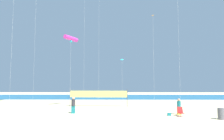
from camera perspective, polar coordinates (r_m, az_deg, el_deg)
name	(u,v)px	position (r m, az deg, el deg)	size (l,w,h in m)	color
ground_plane	(94,119)	(17.71, -5.32, -14.21)	(120.00, 120.00, 0.00)	beige
ocean_band	(108,97)	(49.20, -1.34, -7.94)	(120.00, 20.00, 0.01)	#1E6B99
beachgoer_teal_shirt	(179,106)	(20.89, 19.31, -10.09)	(0.37, 0.37, 1.62)	gold
beachgoer_charcoal_shirt	(73,105)	(20.97, -11.45, -10.07)	(0.40, 0.40, 1.73)	#19727A
folding_beach_chair	(180,111)	(19.87, 19.70, -11.55)	(0.52, 0.65, 0.89)	red
trash_barrel	(221,114)	(19.57, 29.68, -11.25)	(0.53, 0.53, 0.99)	#595960
volleyball_net	(98,95)	(26.99, -4.08, -7.35)	(8.09, 0.48, 2.40)	#4C4C51
beach_handbag	(169,114)	(19.95, 16.68, -12.54)	(0.34, 0.17, 0.27)	#19727A
kite_magenta_tube	(71,39)	(27.15, -12.12, 9.15)	(1.62, 2.41, 9.66)	silver
kite_orange_diamond	(153,21)	(28.93, 12.08, 14.07)	(0.52, 0.51, 13.11)	silver
kite_cyan_diamond	(122,60)	(35.31, 3.01, 3.09)	(0.58, 0.58, 7.92)	silver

